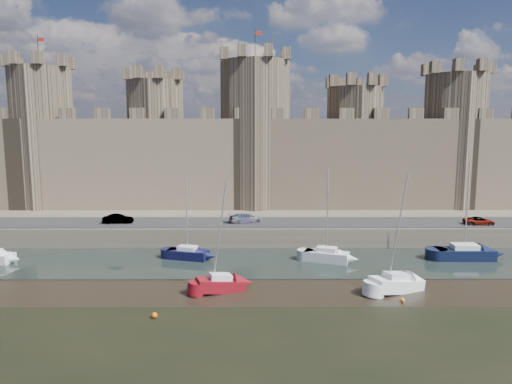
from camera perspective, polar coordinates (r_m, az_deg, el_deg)
ground at (r=29.90m, az=-4.03°, el=-22.09°), size 160.00×160.00×0.00m
water_channel at (r=52.05m, az=-2.28°, el=-8.76°), size 160.00×12.00×0.08m
quay at (r=86.95m, az=-1.44°, el=-1.19°), size 160.00×60.00×2.50m
road at (r=61.14m, az=-1.96°, el=-3.82°), size 160.00×7.00×0.10m
castle at (r=73.96m, az=-2.16°, el=5.33°), size 108.50×11.00×29.00m
car_1 at (r=63.06m, az=-16.87°, el=-3.25°), size 3.99×1.67×1.28m
car_2 at (r=60.97m, az=-1.29°, el=-3.27°), size 4.83×3.10×1.30m
car_3 at (r=66.34m, az=26.13°, el=-3.27°), size 3.92×1.89×1.08m
sailboat_1 at (r=53.56m, az=-8.56°, el=-7.55°), size 5.08×3.07×9.53m
sailboat_2 at (r=52.50m, az=8.81°, el=-7.79°), size 5.28×3.52×10.62m
sailboat_3 at (r=58.06m, az=24.58°, el=-6.89°), size 6.44×2.59×11.22m
sailboat_4 at (r=43.14m, az=-4.46°, el=-11.32°), size 4.82×3.24×10.50m
sailboat_5 at (r=44.96m, az=17.10°, el=-10.82°), size 5.50×3.92×11.08m
buoy_1 at (r=38.41m, az=-12.59°, el=-14.81°), size 0.48×0.48×0.48m
buoy_3 at (r=42.61m, az=17.85°, el=-12.75°), size 0.38×0.38×0.38m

